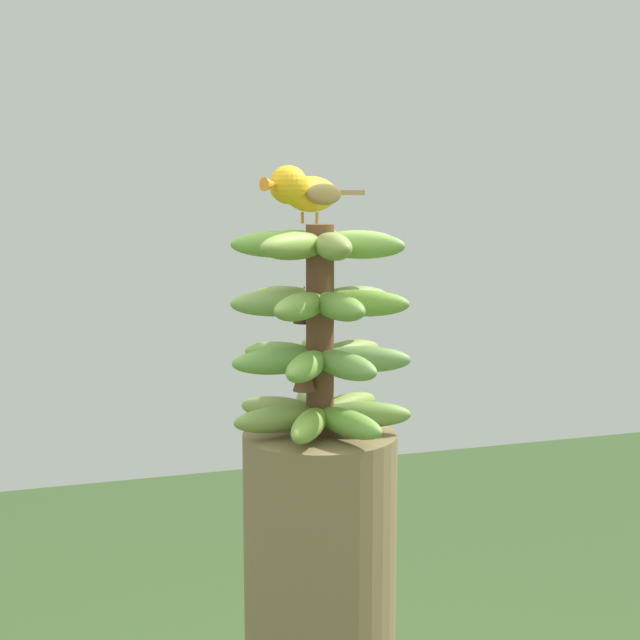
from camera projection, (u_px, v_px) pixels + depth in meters
The scene contains 2 objects.
banana_bunch at pixel (320, 331), 1.39m from camera, with size 0.29×0.29×0.33m.
perched_bird at pixel (303, 191), 1.39m from camera, with size 0.21×0.14×0.09m.
Camera 1 is at (0.41, 1.31, 1.71)m, focal length 49.63 mm.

